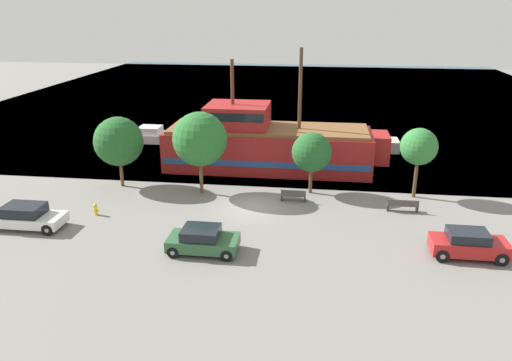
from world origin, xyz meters
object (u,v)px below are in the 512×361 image
(pirate_ship, at_px, (267,144))
(bench_promenade_west, at_px, (403,205))
(parked_car_curb_mid, at_px, (468,244))
(moored_boat_outer, at_px, (154,136))
(fire_hydrant, at_px, (96,209))
(parked_car_curb_rear, at_px, (203,240))
(bench_promenade_east, at_px, (293,195))
(moored_boat_dockside, at_px, (369,143))
(parked_car_curb_front, at_px, (26,217))

(pirate_ship, bearing_deg, bench_promenade_west, -39.38)
(parked_car_curb_mid, bearing_deg, moored_boat_outer, 139.36)
(fire_hydrant, bearing_deg, parked_car_curb_rear, -26.94)
(fire_hydrant, xyz_separation_m, bench_promenade_east, (12.43, 3.95, 0.03))
(moored_boat_dockside, distance_m, parked_car_curb_mid, 20.77)
(bench_promenade_east, xyz_separation_m, bench_promenade_west, (7.17, -0.85, 0.01))
(pirate_ship, height_order, moored_boat_dockside, pirate_ship)
(parked_car_curb_rear, bearing_deg, fire_hydrant, 153.06)
(parked_car_curb_rear, bearing_deg, parked_car_curb_front, 171.54)
(pirate_ship, xyz_separation_m, bench_promenade_west, (9.81, -8.06, -1.55))
(moored_boat_outer, height_order, fire_hydrant, moored_boat_outer)
(moored_boat_outer, bearing_deg, parked_car_curb_mid, -40.64)
(moored_boat_outer, xyz_separation_m, parked_car_curb_mid, (24.30, -20.85, 0.20))
(moored_boat_dockside, height_order, parked_car_curb_rear, moored_boat_dockside)
(moored_boat_dockside, relative_size, parked_car_curb_rear, 1.37)
(pirate_ship, relative_size, bench_promenade_east, 10.49)
(moored_boat_dockside, xyz_separation_m, parked_car_curb_rear, (-10.60, -21.73, 0.05))
(moored_boat_dockside, distance_m, fire_hydrant, 25.65)
(parked_car_curb_mid, bearing_deg, fire_hydrant, 172.81)
(parked_car_curb_mid, bearing_deg, pirate_ship, 131.52)
(moored_boat_dockside, distance_m, bench_promenade_west, 14.61)
(bench_promenade_east, bearing_deg, parked_car_curb_mid, -34.78)
(moored_boat_dockside, xyz_separation_m, parked_car_curb_mid, (3.55, -20.47, 0.10))
(bench_promenade_east, bearing_deg, fire_hydrant, -162.39)
(moored_boat_dockside, relative_size, parked_car_curb_mid, 1.32)
(pirate_ship, distance_m, parked_car_curb_front, 18.86)
(parked_car_curb_rear, xyz_separation_m, bench_promenade_east, (4.45, 8.01, -0.26))
(parked_car_curb_mid, relative_size, bench_promenade_east, 2.33)
(parked_car_curb_rear, height_order, fire_hydrant, parked_car_curb_rear)
(bench_promenade_west, bearing_deg, pirate_ship, 140.62)
(parked_car_curb_mid, relative_size, parked_car_curb_rear, 1.04)
(fire_hydrant, relative_size, bench_promenade_east, 0.45)
(pirate_ship, bearing_deg, fire_hydrant, -131.27)
(parked_car_curb_rear, bearing_deg, pirate_ship, 83.24)
(fire_hydrant, height_order, bench_promenade_west, bench_promenade_west)
(moored_boat_outer, distance_m, parked_car_curb_mid, 32.02)
(parked_car_curb_mid, height_order, bench_promenade_east, parked_car_curb_mid)
(moored_boat_outer, distance_m, parked_car_curb_rear, 24.34)
(moored_boat_dockside, bearing_deg, parked_car_curb_mid, -80.16)
(moored_boat_dockside, bearing_deg, parked_car_curb_front, -137.47)
(parked_car_curb_front, xyz_separation_m, bench_promenade_west, (22.89, 5.48, -0.27))
(parked_car_curb_front, bearing_deg, parked_car_curb_mid, -0.92)
(moored_boat_dockside, bearing_deg, bench_promenade_east, -114.14)
(parked_car_curb_rear, distance_m, bench_promenade_west, 13.65)
(fire_hydrant, height_order, bench_promenade_east, bench_promenade_east)
(moored_boat_outer, bearing_deg, fire_hydrant, -83.18)
(bench_promenade_west, bearing_deg, parked_car_curb_front, -166.53)
(parked_car_curb_rear, xyz_separation_m, fire_hydrant, (-7.99, 4.06, -0.29))
(moored_boat_outer, distance_m, bench_promenade_east, 20.30)
(fire_hydrant, bearing_deg, parked_car_curb_front, -144.04)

